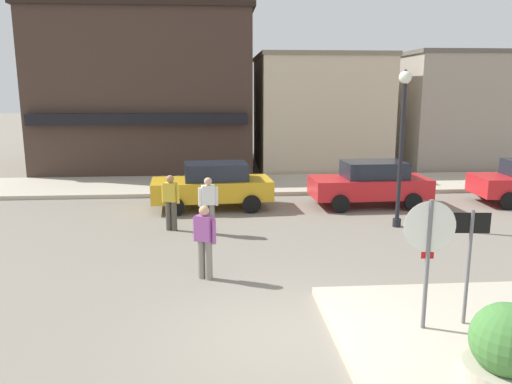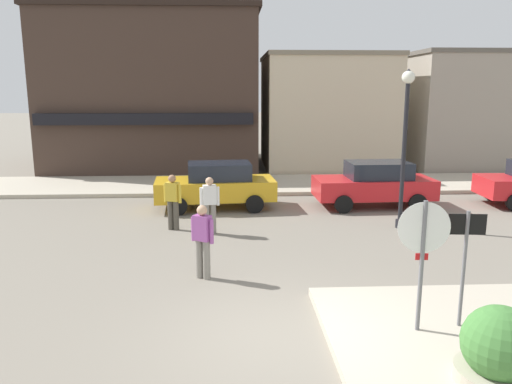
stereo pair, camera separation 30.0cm
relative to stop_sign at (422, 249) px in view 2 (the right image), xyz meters
name	(u,v)px [view 2 (the right image)]	position (x,y,z in m)	size (l,w,h in m)	color
ground_plane	(285,336)	(-2.14, 0.15, -1.52)	(160.00, 160.00, 0.00)	gray
kerb_far	(252,185)	(-2.14, 13.09, -1.44)	(80.00, 4.00, 0.15)	#B7AD99
stop_sign	(422,249)	(0.00, 0.00, 0.00)	(0.82, 0.10, 2.30)	slate
one_way_sign	(464,257)	(0.74, 0.11, -0.19)	(0.60, 0.08, 2.10)	slate
planter	(499,355)	(0.50, -1.54, -0.96)	(1.10, 1.10, 1.23)	#ADA38E
lamp_post	(405,126)	(1.92, 6.54, 1.44)	(0.36, 0.36, 4.54)	black
parked_car_nearest	(216,185)	(-3.51, 9.27, -0.71)	(4.12, 2.12, 1.56)	gold
parked_car_second	(374,183)	(1.91, 9.23, -0.71)	(4.05, 1.97, 1.56)	red
pedestrian_crossing_near	(210,204)	(-3.60, 6.19, -0.65)	(0.56, 0.27, 1.61)	gray
pedestrian_crossing_far	(173,200)	(-4.68, 6.65, -0.65)	(0.54, 0.34, 1.61)	#4C473D
pedestrian_kerb_side	(203,239)	(-3.62, 2.82, -0.65)	(0.52, 0.37, 1.61)	gray
building_corner_shop	(158,92)	(-6.77, 19.51, 2.34)	(10.34, 9.35, 7.70)	#3D2D26
building_storefront_left_near	(325,112)	(1.84, 18.41, 1.33)	(6.30, 6.42, 5.68)	beige
building_storefront_left_mid	(488,111)	(10.16, 17.83, 1.39)	(8.39, 5.19, 5.80)	#9E9384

